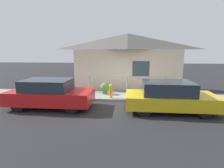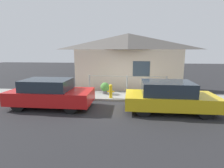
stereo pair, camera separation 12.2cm
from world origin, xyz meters
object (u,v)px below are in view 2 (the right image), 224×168
(car_left, at_px, (50,93))
(potted_plant_near_hydrant, at_px, (105,88))
(fire_hydrant, at_px, (111,91))
(potted_plant_by_fence, at_px, (65,89))
(car_right, at_px, (169,97))

(car_left, xyz_separation_m, potted_plant_near_hydrant, (2.29, 2.49, -0.19))
(car_left, distance_m, fire_hydrant, 3.18)
(fire_hydrant, height_order, potted_plant_by_fence, fire_hydrant)
(potted_plant_near_hydrant, bearing_deg, car_right, -37.35)
(car_right, height_order, potted_plant_near_hydrant, car_right)
(car_left, distance_m, potted_plant_by_fence, 2.49)
(car_right, bearing_deg, car_left, 179.95)
(potted_plant_by_fence, bearing_deg, car_right, -23.09)
(fire_hydrant, relative_size, potted_plant_near_hydrant, 1.11)
(fire_hydrant, xyz_separation_m, potted_plant_by_fence, (-2.95, 0.86, -0.17))
(potted_plant_near_hydrant, distance_m, potted_plant_by_fence, 2.50)
(car_left, height_order, car_right, car_left)
(car_left, height_order, fire_hydrant, car_left)
(car_right, bearing_deg, potted_plant_near_hydrant, 142.60)
(potted_plant_by_fence, bearing_deg, potted_plant_near_hydrant, 0.81)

